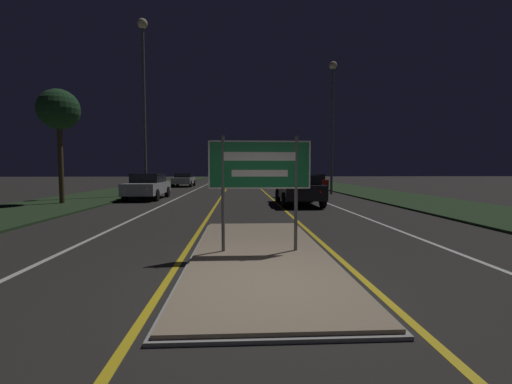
% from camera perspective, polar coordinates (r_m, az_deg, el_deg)
% --- Properties ---
extents(ground_plane, '(160.00, 160.00, 0.00)m').
position_cam_1_polar(ground_plane, '(5.27, 1.96, -15.85)').
color(ground_plane, '#282623').
extents(median_island, '(2.76, 7.22, 0.10)m').
position_cam_1_polar(median_island, '(7.16, 0.61, -10.19)').
color(median_island, '#999993').
rests_on(median_island, ground_plane).
extents(verge_left, '(5.00, 100.00, 0.08)m').
position_cam_1_polar(verge_left, '(26.61, -22.80, -0.24)').
color(verge_left, '#23381E').
rests_on(verge_left, ground_plane).
extents(verge_right, '(5.00, 100.00, 0.08)m').
position_cam_1_polar(verge_right, '(26.91, 18.79, -0.10)').
color(verge_right, '#23381E').
rests_on(verge_right, ground_plane).
extents(centre_line_yellow_left, '(0.12, 70.00, 0.01)m').
position_cam_1_polar(centre_line_yellow_left, '(30.02, -5.04, 0.40)').
color(centre_line_yellow_left, gold).
rests_on(centre_line_yellow_left, ground_plane).
extents(centre_line_yellow_right, '(0.12, 70.00, 0.01)m').
position_cam_1_polar(centre_line_yellow_right, '(30.07, 0.95, 0.42)').
color(centre_line_yellow_right, gold).
rests_on(centre_line_yellow_right, ground_plane).
extents(lane_line_white_left, '(0.12, 70.00, 0.01)m').
position_cam_1_polar(lane_line_white_left, '(30.24, -10.03, 0.38)').
color(lane_line_white_left, silver).
rests_on(lane_line_white_left, ground_plane).
extents(lane_line_white_right, '(0.12, 70.00, 0.01)m').
position_cam_1_polar(lane_line_white_right, '(30.36, 5.91, 0.43)').
color(lane_line_white_right, silver).
rests_on(lane_line_white_right, ground_plane).
extents(edge_line_white_left, '(0.10, 70.00, 0.01)m').
position_cam_1_polar(edge_line_white_left, '(30.76, -15.58, 0.36)').
color(edge_line_white_left, silver).
rests_on(edge_line_white_left, ground_plane).
extents(edge_line_white_right, '(0.10, 70.00, 0.01)m').
position_cam_1_polar(edge_line_white_right, '(30.96, 11.40, 0.44)').
color(edge_line_white_right, silver).
rests_on(edge_line_white_right, ground_plane).
extents(highway_sign, '(2.07, 0.07, 2.35)m').
position_cam_1_polar(highway_sign, '(6.95, 0.62, 3.69)').
color(highway_sign, '#56565B').
rests_on(highway_sign, median_island).
extents(streetlight_left_near, '(0.63, 0.63, 11.23)m').
position_cam_1_polar(streetlight_left_near, '(23.97, -18.23, 17.93)').
color(streetlight_left_near, '#56565B').
rests_on(streetlight_left_near, ground_plane).
extents(streetlight_right_near, '(0.55, 0.55, 9.35)m').
position_cam_1_polar(streetlight_right_near, '(25.51, 12.63, 13.61)').
color(streetlight_right_near, '#56565B').
rests_on(streetlight_right_near, ground_plane).
extents(car_receding_0, '(2.01, 4.39, 1.50)m').
position_cam_1_polar(car_receding_0, '(17.20, 7.17, 0.55)').
color(car_receding_0, black).
rests_on(car_receding_0, ground_plane).
extents(car_receding_1, '(1.95, 4.37, 1.37)m').
position_cam_1_polar(car_receding_1, '(30.33, 9.38, 1.79)').
color(car_receding_1, maroon).
rests_on(car_receding_1, ground_plane).
extents(car_receding_2, '(1.96, 4.78, 1.53)m').
position_cam_1_polar(car_receding_2, '(38.89, 1.23, 2.36)').
color(car_receding_2, black).
rests_on(car_receding_2, ground_plane).
extents(car_receding_3, '(1.96, 4.11, 1.40)m').
position_cam_1_polar(car_receding_3, '(50.61, 4.06, 2.61)').
color(car_receding_3, '#4C514C').
rests_on(car_receding_3, ground_plane).
extents(car_approaching_0, '(1.94, 4.72, 1.53)m').
position_cam_1_polar(car_approaching_0, '(21.46, -17.58, 1.02)').
color(car_approaching_0, '#B7B7BC').
rests_on(car_approaching_0, ground_plane).
extents(car_approaching_1, '(1.97, 4.31, 1.40)m').
position_cam_1_polar(car_approaching_1, '(36.02, -11.93, 2.09)').
color(car_approaching_1, '#B7B7BC').
rests_on(car_approaching_1, ground_plane).
extents(car_approaching_2, '(1.89, 4.36, 1.32)m').
position_cam_1_polar(car_approaching_2, '(46.68, -5.30, 2.47)').
color(car_approaching_2, navy).
rests_on(car_approaching_2, ground_plane).
extents(roadside_palm_left, '(1.98, 1.98, 5.64)m').
position_cam_1_polar(roadside_palm_left, '(19.87, -30.02, 11.62)').
color(roadside_palm_left, '#4C3823').
rests_on(roadside_palm_left, verge_left).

